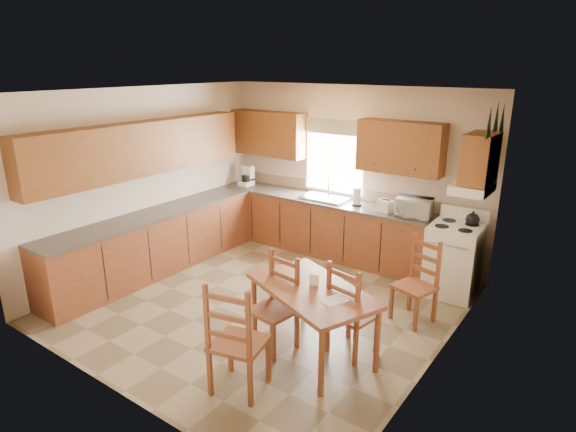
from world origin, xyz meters
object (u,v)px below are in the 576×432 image
Objects in this scene: chair_far_left at (272,305)px; microwave at (414,207)px; chair_far_right at (415,282)px; chair_near_right at (353,308)px; chair_near_left at (239,336)px; dining_table at (312,320)px; stove at (453,260)px.

microwave is at bearing 87.41° from chair_far_left.
chair_far_right is at bearing -74.77° from microwave.
microwave is 2.32m from chair_near_right.
microwave is 0.43× the size of chair_far_left.
chair_near_left is 1.31m from chair_near_right.
dining_table is at bearing 33.39° from chair_far_left.
chair_near_left reaches higher than chair_far_left.
chair_far_right is at bearing -100.53° from stove.
stove is 0.90× the size of chair_near_right.
stove is 0.83× the size of chair_near_left.
chair_near_right is at bearing -104.01° from stove.
chair_far_left is at bearing -108.90° from microwave.
microwave reaches higher than chair_near_right.
microwave is 2.78m from chair_far_left.
chair_near_left is 0.76m from chair_far_left.
chair_far_left is 1.79m from chair_far_right.
microwave is 0.32× the size of dining_table.
dining_table is at bearing -100.91° from microwave.
chair_far_left is (-0.49, -2.68, -0.53)m from microwave.
dining_table is 1.35× the size of chair_far_left.
dining_table is 0.45m from chair_far_left.
stove is 2.74m from chair_far_left.
chair_near_right is at bearing -91.99° from microwave.
stove is 2.43m from dining_table.
dining_table is 1.35× the size of chair_near_right.
microwave is 0.44× the size of chair_far_right.
chair_near_right is 1.03× the size of chair_far_right.
chair_far_left is (-0.75, -0.43, 0.00)m from chair_near_right.
chair_near_left reaches higher than chair_far_right.
chair_far_left is at bearing -117.66° from stove.
dining_table is at bearing -99.65° from chair_far_right.
chair_far_left reaches higher than chair_far_right.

